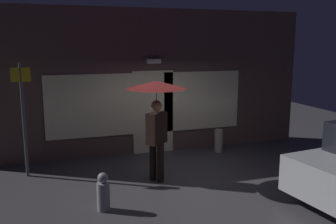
{
  "coord_description": "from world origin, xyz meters",
  "views": [
    {
      "loc": [
        -2.63,
        -7.05,
        2.9
      ],
      "look_at": [
        -0.25,
        0.15,
        1.48
      ],
      "focal_mm": 39.29,
      "sensor_mm": 36.0,
      "label": 1
    }
  ],
  "objects_px": {
    "fire_hydrant": "(103,193)",
    "sidewalk_bollard": "(219,141)",
    "street_sign_post": "(23,114)",
    "person_with_umbrella": "(156,102)"
  },
  "relations": [
    {
      "from": "street_sign_post",
      "to": "sidewalk_bollard",
      "type": "relative_size",
      "value": 4.02
    },
    {
      "from": "sidewalk_bollard",
      "to": "fire_hydrant",
      "type": "relative_size",
      "value": 0.9
    },
    {
      "from": "sidewalk_bollard",
      "to": "street_sign_post",
      "type": "bearing_deg",
      "value": -175.82
    },
    {
      "from": "sidewalk_bollard",
      "to": "fire_hydrant",
      "type": "xyz_separation_m",
      "value": [
        -3.49,
        -2.59,
        0.01
      ]
    },
    {
      "from": "street_sign_post",
      "to": "sidewalk_bollard",
      "type": "bearing_deg",
      "value": 4.18
    },
    {
      "from": "sidewalk_bollard",
      "to": "fire_hydrant",
      "type": "distance_m",
      "value": 4.35
    },
    {
      "from": "person_with_umbrella",
      "to": "fire_hydrant",
      "type": "height_order",
      "value": "person_with_umbrella"
    },
    {
      "from": "fire_hydrant",
      "to": "sidewalk_bollard",
      "type": "bearing_deg",
      "value": 36.55
    },
    {
      "from": "person_with_umbrella",
      "to": "street_sign_post",
      "type": "height_order",
      "value": "street_sign_post"
    },
    {
      "from": "street_sign_post",
      "to": "fire_hydrant",
      "type": "xyz_separation_m",
      "value": [
        1.35,
        -2.24,
        -1.09
      ]
    }
  ]
}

